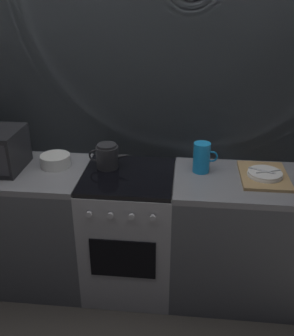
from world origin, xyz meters
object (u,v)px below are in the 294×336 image
object	(u,v)px
stove_unit	(130,231)
dish_pile	(264,175)
pitcher	(202,157)
mixing_bowl	(55,160)
kettle	(107,156)

from	to	relation	value
stove_unit	dish_pile	distance (m)	0.99
pitcher	dish_pile	bearing A→B (deg)	-7.16
stove_unit	mixing_bowl	xyz separation A→B (m)	(-0.51, 0.07, 0.49)
kettle	pitcher	size ratio (longest dim) A/B	1.42
mixing_bowl	dish_pile	bearing A→B (deg)	-1.34
stove_unit	kettle	world-z (taller)	kettle
stove_unit	mixing_bowl	world-z (taller)	mixing_bowl
stove_unit	mixing_bowl	bearing A→B (deg)	171.72
pitcher	stove_unit	bearing A→B (deg)	-168.98
mixing_bowl	dish_pile	xyz separation A→B (m)	(1.38, -0.03, -0.02)
stove_unit	pitcher	xyz separation A→B (m)	(0.47, 0.09, 0.55)
pitcher	dish_pile	size ratio (longest dim) A/B	0.50
kettle	dish_pile	xyz separation A→B (m)	(1.02, -0.05, -0.06)
kettle	stove_unit	bearing A→B (deg)	-30.43
mixing_bowl	pitcher	size ratio (longest dim) A/B	1.00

